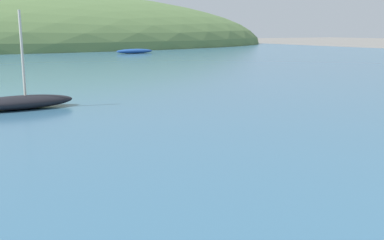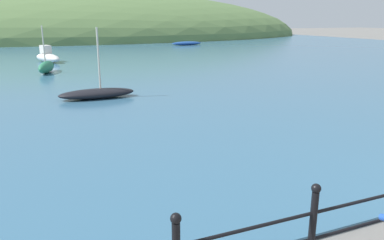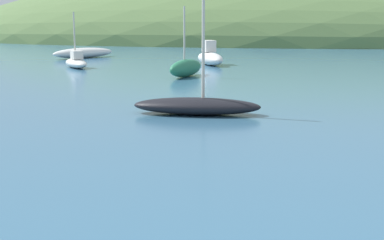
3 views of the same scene
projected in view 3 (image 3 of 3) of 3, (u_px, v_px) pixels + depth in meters
water at (326, 60)px, 30.09m from camera, size 80.00×60.00×0.10m
far_hillside at (296, 40)px, 63.60m from camera, size 83.92×46.16×15.39m
boat_blue_hull at (76, 62)px, 24.39m from camera, size 2.08×2.64×2.51m
boat_green_fishing at (210, 57)px, 25.98m from camera, size 2.02×3.38×1.18m
boat_far_right at (186, 68)px, 20.42m from camera, size 1.29×2.55×2.65m
boat_mid_harbor at (84, 53)px, 30.92m from camera, size 3.13×3.98×0.58m
boat_far_left at (197, 105)px, 12.17m from camera, size 2.92×0.96×2.71m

